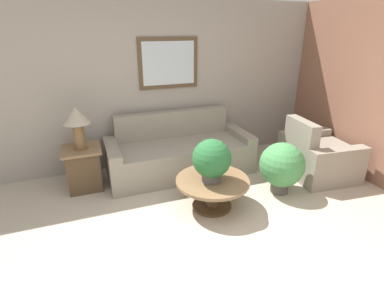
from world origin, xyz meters
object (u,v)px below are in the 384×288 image
(side_table, at_px, (84,168))
(potted_plant_on_table, at_px, (212,160))
(table_lamp, at_px, (77,120))
(armchair, at_px, (317,156))
(coffee_table, at_px, (212,187))
(couch_main, at_px, (179,154))
(potted_plant_floor, at_px, (282,166))

(side_table, bearing_deg, potted_plant_on_table, -37.31)
(potted_plant_on_table, bearing_deg, table_lamp, 142.69)
(armchair, distance_m, coffee_table, 1.93)
(side_table, bearing_deg, coffee_table, -36.01)
(couch_main, relative_size, side_table, 3.64)
(armchair, bearing_deg, potted_plant_floor, 112.47)
(coffee_table, bearing_deg, couch_main, 93.68)
(side_table, xyz_separation_m, table_lamp, (-0.00, 0.00, 0.71))
(table_lamp, bearing_deg, coffee_table, -36.01)
(potted_plant_on_table, height_order, potted_plant_floor, potted_plant_on_table)
(potted_plant_floor, bearing_deg, potted_plant_on_table, -177.88)
(armchair, relative_size, side_table, 1.78)
(coffee_table, distance_m, side_table, 1.88)
(coffee_table, relative_size, side_table, 1.51)
(armchair, distance_m, table_lamp, 3.60)
(side_table, height_order, potted_plant_on_table, potted_plant_on_table)
(coffee_table, bearing_deg, side_table, 143.99)
(table_lamp, xyz_separation_m, potted_plant_on_table, (1.49, -1.13, -0.33))
(armchair, relative_size, potted_plant_floor, 1.50)
(potted_plant_on_table, bearing_deg, side_table, 142.69)
(armchair, height_order, coffee_table, armchair)
(coffee_table, height_order, potted_plant_floor, potted_plant_floor)
(armchair, xyz_separation_m, table_lamp, (-3.43, 0.83, 0.72))
(side_table, relative_size, table_lamp, 1.05)
(couch_main, height_order, potted_plant_on_table, potted_plant_on_table)
(coffee_table, xyz_separation_m, table_lamp, (-1.52, 1.10, 0.74))
(table_lamp, height_order, potted_plant_on_table, table_lamp)
(coffee_table, height_order, table_lamp, table_lamp)
(table_lamp, distance_m, potted_plant_floor, 2.86)
(couch_main, height_order, armchair, same)
(couch_main, bearing_deg, potted_plant_floor, -44.84)
(armchair, relative_size, table_lamp, 1.87)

